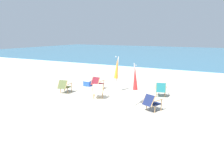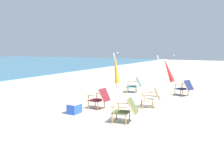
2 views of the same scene
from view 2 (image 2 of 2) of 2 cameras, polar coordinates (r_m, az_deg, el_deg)
ground_plane at (r=10.96m, az=4.31°, el=-4.22°), size 80.00×80.00×0.00m
beach_chair_back_left at (r=13.48m, az=4.98°, el=-0.10°), size 0.75×0.86×0.80m
beach_chair_front_right at (r=13.03m, az=15.55°, el=-0.67°), size 0.83×0.94×0.77m
beach_chair_back_right at (r=8.09m, az=3.14°, el=-5.53°), size 0.69×0.85×0.78m
beach_chair_mid_center at (r=9.89m, az=-2.63°, el=-3.03°), size 0.62×0.77×0.79m
beach_chair_front_left at (r=10.18m, az=8.67°, el=-2.76°), size 0.83×0.89×0.81m
umbrella_furled_orange at (r=10.94m, az=0.95°, el=3.12°), size 0.31×0.39×2.12m
umbrella_furled_red at (r=12.06m, az=12.08°, el=2.98°), size 0.52×0.81×1.99m
cooler_box at (r=9.33m, az=-8.20°, el=-5.17°), size 0.49×0.35×0.40m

